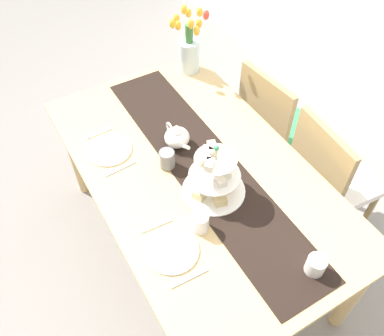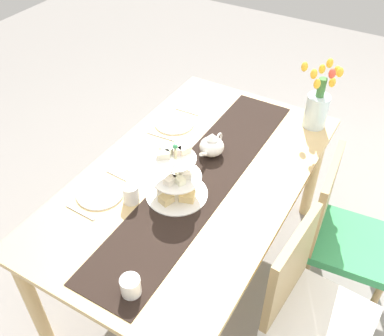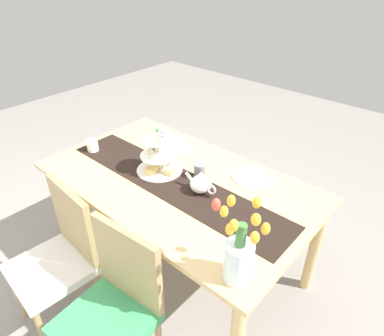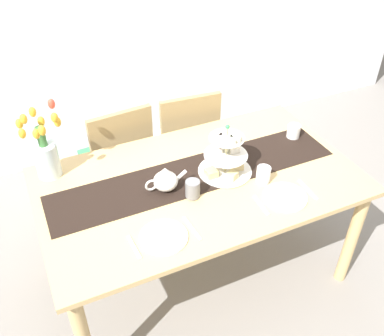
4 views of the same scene
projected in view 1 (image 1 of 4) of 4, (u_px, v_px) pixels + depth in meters
ground_plane at (196, 247)px, 2.61m from camera, size 8.00×8.00×0.00m
dining_table at (196, 181)px, 2.11m from camera, size 1.74×1.01×0.76m
chair_left at (274, 124)px, 2.62m from camera, size 0.46×0.46×0.91m
chair_right at (328, 177)px, 2.34m from camera, size 0.45×0.45×0.91m
table_runner at (204, 166)px, 2.05m from camera, size 1.63×0.33×0.00m
tiered_cake_stand at (214, 178)px, 1.88m from camera, size 0.30×0.30×0.30m
teapot at (177, 137)px, 2.10m from camera, size 0.24×0.13×0.14m
tulip_vase at (189, 49)px, 2.46m from camera, size 0.22×0.22×0.42m
cream_jug at (316, 265)px, 1.65m from camera, size 0.08×0.08×0.08m
dinner_plate_left at (109, 150)px, 2.12m from camera, size 0.23×0.23×0.01m
fork_left at (99, 133)px, 2.20m from camera, size 0.02×0.15×0.01m
knife_left at (121, 168)px, 2.04m from camera, size 0.03×0.17×0.01m
dinner_plate_right at (172, 250)px, 1.74m from camera, size 0.23×0.23×0.01m
fork_right at (156, 225)px, 1.82m from camera, size 0.03×0.15×0.01m
knife_right at (189, 278)px, 1.66m from camera, size 0.02×0.17×0.01m
mug_grey at (167, 159)px, 2.01m from camera, size 0.08×0.08×0.09m
mug_white_text at (200, 222)px, 1.78m from camera, size 0.08×0.08×0.09m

